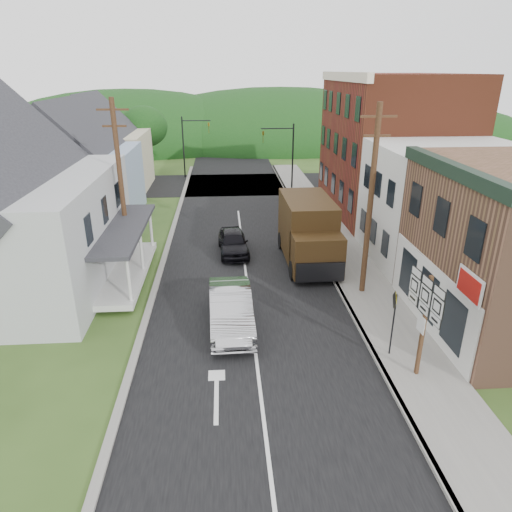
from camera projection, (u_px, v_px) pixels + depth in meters
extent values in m
plane|color=#2D4719|center=(253.00, 335.00, 18.95)|extent=(120.00, 120.00, 0.00)
cube|color=black|center=(243.00, 248.00, 28.18)|extent=(9.00, 90.00, 0.02)
cube|color=black|center=(235.00, 184.00, 43.87)|extent=(60.00, 9.00, 0.02)
cube|color=slate|center=(345.00, 257.00, 26.70)|extent=(2.80, 55.00, 0.15)
cube|color=slate|center=(322.00, 258.00, 26.61)|extent=(0.20, 55.00, 0.15)
cube|color=slate|center=(163.00, 262.00, 26.01)|extent=(0.30, 55.00, 0.12)
cube|color=silver|center=(446.00, 205.00, 25.39)|extent=(8.00, 7.00, 6.50)
cube|color=maroon|center=(391.00, 147.00, 33.49)|extent=(8.00, 12.00, 10.00)
cube|color=#AEB1B4|center=(5.00, 232.00, 22.66)|extent=(10.00, 12.00, 5.50)
cube|color=#879DB8|center=(86.00, 185.00, 32.97)|extent=(7.00, 8.00, 5.00)
cube|color=#BDB892|center=(108.00, 162.00, 41.24)|extent=(7.00, 8.00, 5.00)
cylinder|color=#472D19|center=(370.00, 205.00, 20.85)|extent=(0.26, 0.26, 9.00)
cube|color=#472D19|center=(379.00, 116.00, 19.37)|extent=(1.60, 0.10, 0.10)
cube|color=#472D19|center=(377.00, 136.00, 19.67)|extent=(1.20, 0.10, 0.10)
cylinder|color=#472D19|center=(121.00, 186.00, 24.20)|extent=(0.26, 0.26, 9.00)
cube|color=#472D19|center=(113.00, 109.00, 22.72)|extent=(1.60, 0.10, 0.10)
cube|color=#472D19|center=(114.00, 126.00, 23.02)|extent=(1.20, 0.10, 0.10)
cylinder|color=black|center=(293.00, 159.00, 39.83)|extent=(0.14, 0.14, 6.00)
cylinder|color=black|center=(277.00, 128.00, 38.75)|extent=(2.80, 0.10, 0.10)
imported|color=olive|center=(263.00, 137.00, 38.94)|extent=(0.16, 0.20, 1.00)
cylinder|color=black|center=(183.00, 148.00, 45.63)|extent=(0.14, 0.14, 6.00)
cylinder|color=black|center=(196.00, 121.00, 44.74)|extent=(2.80, 0.10, 0.10)
imported|color=olive|center=(209.00, 128.00, 45.08)|extent=(0.16, 0.20, 1.00)
cylinder|color=#382616|center=(146.00, 156.00, 47.15)|extent=(0.36, 0.36, 3.92)
ellipsoid|color=black|center=(144.00, 127.00, 46.03)|extent=(4.80, 4.80, 4.08)
ellipsoid|color=black|center=(230.00, 142.00, 69.71)|extent=(90.00, 30.00, 16.00)
imported|color=#A8A7AC|center=(231.00, 309.00, 19.31)|extent=(1.92, 5.12, 1.67)
imported|color=black|center=(233.00, 242.00, 27.18)|extent=(1.93, 4.24, 1.41)
cube|color=#32210E|center=(307.00, 226.00, 25.99)|extent=(2.66, 5.00, 3.27)
cube|color=#32210E|center=(317.00, 254.00, 23.50)|extent=(2.62, 1.84, 2.14)
cube|color=black|center=(317.00, 237.00, 23.37)|extent=(2.39, 1.39, 0.06)
cube|color=black|center=(320.00, 272.00, 22.83)|extent=(2.48, 0.20, 1.01)
cylinder|color=black|center=(293.00, 270.00, 23.85)|extent=(0.33, 1.02, 1.01)
cylinder|color=black|center=(338.00, 269.00, 24.04)|extent=(0.33, 1.02, 1.01)
cylinder|color=black|center=(281.00, 241.00, 28.01)|extent=(0.33, 1.02, 1.01)
cylinder|color=black|center=(319.00, 239.00, 28.20)|extent=(0.33, 1.02, 1.01)
cube|color=#472D19|center=(423.00, 327.00, 15.63)|extent=(0.13, 0.13, 3.85)
cube|color=black|center=(427.00, 295.00, 15.17)|extent=(0.21, 2.20, 0.09)
cube|color=silver|center=(440.00, 293.00, 14.27)|extent=(0.07, 0.61, 0.24)
cube|color=silver|center=(437.00, 306.00, 14.45)|extent=(0.07, 0.66, 0.61)
cube|color=silver|center=(435.00, 320.00, 14.64)|extent=(0.07, 0.61, 0.31)
cube|color=silver|center=(428.00, 282.00, 14.97)|extent=(0.07, 0.61, 0.24)
cube|color=silver|center=(425.00, 295.00, 15.16)|extent=(0.07, 0.66, 0.61)
cube|color=silver|center=(423.00, 309.00, 15.35)|extent=(0.07, 0.61, 0.31)
cube|color=silver|center=(417.00, 272.00, 15.68)|extent=(0.07, 0.61, 0.24)
cube|color=silver|center=(415.00, 285.00, 15.86)|extent=(0.07, 0.66, 0.61)
cube|color=silver|center=(413.00, 298.00, 16.05)|extent=(0.07, 0.61, 0.31)
cube|color=silver|center=(421.00, 324.00, 15.58)|extent=(0.06, 0.50, 0.61)
cylinder|color=black|center=(393.00, 325.00, 17.03)|extent=(0.07, 0.07, 2.53)
cube|color=black|center=(394.00, 300.00, 16.63)|extent=(0.14, 0.74, 0.75)
cube|color=yellow|center=(395.00, 300.00, 16.63)|extent=(0.14, 0.66, 0.67)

